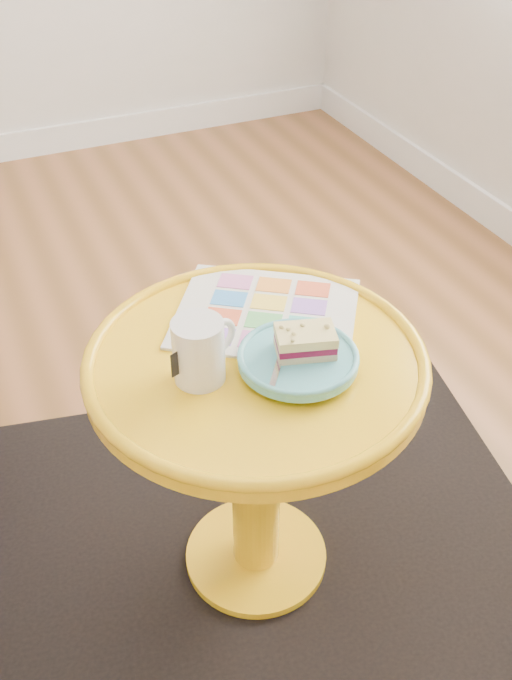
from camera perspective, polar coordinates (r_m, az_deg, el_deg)
name	(u,v)px	position (r m, az deg, el deg)	size (l,w,h in m)	color
rug	(256,558)	(1.73, 0.00, -16.10)	(1.30, 1.10, 0.01)	black
side_table	(256,425)	(1.42, 0.00, -6.40)	(0.60, 0.60, 0.57)	yellow
newspaper	(266,313)	(1.42, 0.77, 2.06)	(0.33, 0.28, 0.01)	silver
mug	(200,349)	(1.24, -4.26, -0.65)	(0.12, 0.09, 0.11)	white
plate	(298,359)	(1.29, 3.19, -1.47)	(0.21, 0.21, 0.02)	#55ABB5
cake_slice	(305,341)	(1.28, 3.74, -0.10)	(0.11, 0.09, 0.04)	#D3BC8C
fork	(280,359)	(1.27, 1.84, -1.43)	(0.10, 0.13, 0.00)	silver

